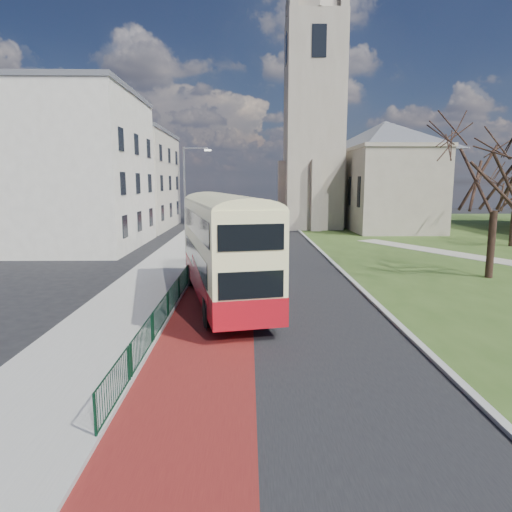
{
  "coord_description": "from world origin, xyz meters",
  "views": [
    {
      "loc": [
        0.32,
        -17.07,
        5.49
      ],
      "look_at": [
        0.69,
        4.49,
        2.0
      ],
      "focal_mm": 32.0,
      "sensor_mm": 36.0,
      "label": 1
    }
  ],
  "objects": [
    {
      "name": "bus",
      "position": [
        -0.78,
        3.41,
        2.72
      ],
      "size": [
        4.97,
        11.7,
        4.77
      ],
      "rotation": [
        0.0,
        0.0,
        0.21
      ],
      "color": "#A80F19",
      "rests_on": "ground"
    },
    {
      "name": "winter_tree_near",
      "position": [
        14.24,
        8.55,
        6.94
      ],
      "size": [
        8.05,
        8.05,
        9.96
      ],
      "rotation": [
        0.0,
        0.0,
        0.21
      ],
      "color": "black",
      "rests_on": "grass_green"
    },
    {
      "name": "pavement_west",
      "position": [
        -5.0,
        20.0,
        0.06
      ],
      "size": [
        4.0,
        120.0,
        0.12
      ],
      "primitive_type": "cube",
      "color": "gray",
      "rests_on": "ground"
    },
    {
      "name": "bus_lane",
      "position": [
        -1.2,
        20.0,
        0.01
      ],
      "size": [
        3.4,
        120.0,
        0.01
      ],
      "primitive_type": "cube",
      "color": "#591414",
      "rests_on": "ground"
    },
    {
      "name": "street_block_near",
      "position": [
        -14.0,
        22.0,
        6.51
      ],
      "size": [
        10.3,
        14.3,
        13.0
      ],
      "color": "beige",
      "rests_on": "ground"
    },
    {
      "name": "kerb_east",
      "position": [
        6.1,
        22.0,
        0.07
      ],
      "size": [
        0.25,
        80.0,
        0.13
      ],
      "primitive_type": "cube",
      "color": "#999993",
      "rests_on": "ground"
    },
    {
      "name": "pedestrian_railing",
      "position": [
        -2.95,
        4.0,
        0.55
      ],
      "size": [
        0.07,
        24.0,
        1.12
      ],
      "color": "#0B311D",
      "rests_on": "ground"
    },
    {
      "name": "ground",
      "position": [
        0.0,
        0.0,
        0.0
      ],
      "size": [
        160.0,
        160.0,
        0.0
      ],
      "primitive_type": "plane",
      "color": "black",
      "rests_on": "ground"
    },
    {
      "name": "road_carriageway",
      "position": [
        1.5,
        20.0,
        0.01
      ],
      "size": [
        9.0,
        120.0,
        0.01
      ],
      "primitive_type": "cube",
      "color": "black",
      "rests_on": "ground"
    },
    {
      "name": "streetlamp",
      "position": [
        -4.35,
        18.0,
        4.59
      ],
      "size": [
        2.13,
        0.18,
        8.0
      ],
      "color": "gray",
      "rests_on": "pavement_west"
    },
    {
      "name": "kerb_west",
      "position": [
        -3.0,
        20.0,
        0.07
      ],
      "size": [
        0.25,
        120.0,
        0.13
      ],
      "primitive_type": "cube",
      "color": "#999993",
      "rests_on": "ground"
    },
    {
      "name": "gothic_church",
      "position": [
        12.56,
        38.0,
        13.13
      ],
      "size": [
        16.38,
        18.0,
        40.0
      ],
      "color": "gray",
      "rests_on": "ground"
    },
    {
      "name": "street_block_far",
      "position": [
        -14.0,
        38.0,
        5.76
      ],
      "size": [
        10.3,
        16.3,
        11.5
      ],
      "color": "beige",
      "rests_on": "ground"
    }
  ]
}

